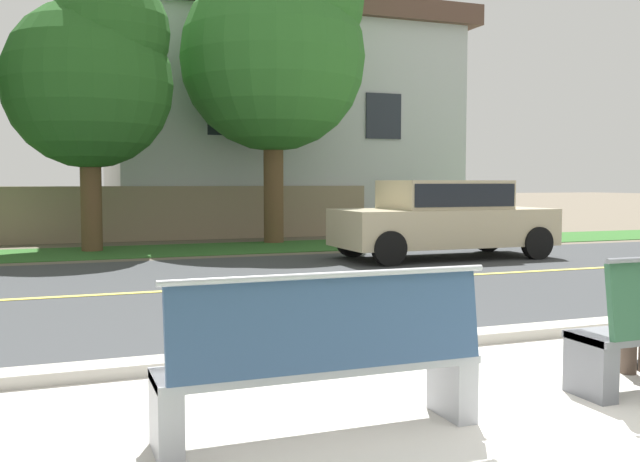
% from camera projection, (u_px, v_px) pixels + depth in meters
% --- Properties ---
extents(ground_plane, '(140.00, 140.00, 0.00)m').
position_uv_depth(ground_plane, '(244.00, 274.00, 11.63)').
color(ground_plane, '#665B4C').
extents(sidewalk_pavement, '(44.00, 3.60, 0.01)m').
position_uv_depth(sidewalk_pavement, '(542.00, 416.00, 4.53)').
color(sidewalk_pavement, beige).
rests_on(sidewalk_pavement, ground_plane).
extents(curb_edge, '(44.00, 0.30, 0.11)m').
position_uv_depth(curb_edge, '(402.00, 344.00, 6.35)').
color(curb_edge, '#ADA89E').
rests_on(curb_edge, ground_plane).
extents(street_asphalt, '(52.00, 8.00, 0.01)m').
position_uv_depth(street_asphalt, '(270.00, 286.00, 10.23)').
color(street_asphalt, '#383A3D').
rests_on(street_asphalt, ground_plane).
extents(road_centre_line, '(48.00, 0.14, 0.01)m').
position_uv_depth(road_centre_line, '(270.00, 286.00, 10.23)').
color(road_centre_line, '#E0CC4C').
rests_on(road_centre_line, ground_plane).
extents(far_verge_grass, '(48.00, 2.80, 0.02)m').
position_uv_depth(far_verge_grass, '(194.00, 249.00, 15.71)').
color(far_verge_grass, '#2D6026').
rests_on(far_verge_grass, ground_plane).
extents(bench_left, '(1.94, 0.48, 1.01)m').
position_uv_depth(bench_left, '(324.00, 362.00, 4.11)').
color(bench_left, '#9EA0A8').
rests_on(bench_left, ground_plane).
extents(car_beige_far, '(4.30, 1.86, 1.54)m').
position_uv_depth(car_beige_far, '(444.00, 215.00, 13.92)').
color(car_beige_far, '#C6B793').
rests_on(car_beige_far, ground_plane).
extents(shade_tree_left, '(3.59, 3.59, 5.93)m').
position_uv_depth(shade_tree_left, '(94.00, 72.00, 15.07)').
color(shade_tree_left, brown).
rests_on(shade_tree_left, ground_plane).
extents(shade_tree_centre, '(4.52, 4.52, 7.45)m').
position_uv_depth(shade_tree_centre, '(280.00, 45.00, 17.15)').
color(shade_tree_centre, brown).
rests_on(shade_tree_centre, ground_plane).
extents(garden_wall, '(13.00, 0.36, 1.40)m').
position_uv_depth(garden_wall, '(128.00, 214.00, 17.94)').
color(garden_wall, gray).
rests_on(garden_wall, ground_plane).
extents(house_across_street, '(10.93, 6.91, 6.77)m').
position_uv_depth(house_across_street, '(275.00, 122.00, 22.46)').
color(house_across_street, '#B7BCC1').
rests_on(house_across_street, ground_plane).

